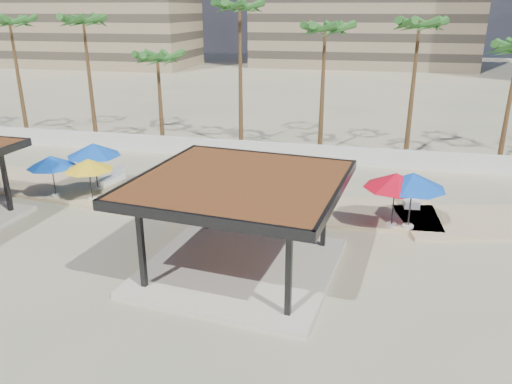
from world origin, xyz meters
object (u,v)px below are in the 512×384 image
Objects in this scene: lounger_b at (278,212)px; lounger_a at (111,179)px; pavilion_central at (240,216)px; umbrella_a at (51,162)px; umbrella_c at (396,181)px; lounger_c at (409,198)px.

lounger_a is at bearing 109.25° from lounger_b.
umbrella_a is (-11.79, 5.26, -0.14)m from pavilion_central.
umbrella_c is 5.81m from lounger_b.
pavilion_central is at bearing -115.60° from lounger_a.
lounger_c is at bearing -27.92° from lounger_b.
umbrella_c is 1.54× the size of lounger_a.
pavilion_central reaches higher than umbrella_a.
lounger_a is at bearing 86.03° from lounger_c.
lounger_a is (-15.96, 2.82, -2.07)m from umbrella_c.
umbrella_c is 4.13m from lounger_c.
umbrella_c reaches higher than lounger_b.
lounger_c is (18.75, 3.45, -1.76)m from umbrella_a.
umbrella_a reaches higher than lounger_b.
lounger_a is at bearing 169.99° from umbrella_c.
umbrella_c is at bearing 47.90° from pavilion_central.
lounger_b is (10.52, -2.78, 0.00)m from lounger_a.
umbrella_a is 0.91× the size of umbrella_c.
pavilion_central is 5.67m from lounger_b.
umbrella_a is at bearing 160.62° from lounger_a.
umbrella_a is 17.78m from umbrella_c.
pavilion_central reaches higher than lounger_c.
umbrella_a is 1.40× the size of lounger_a.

